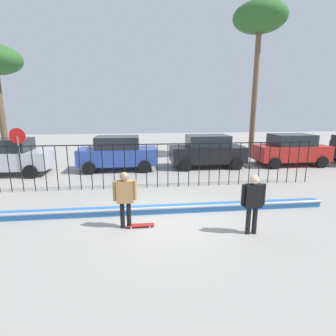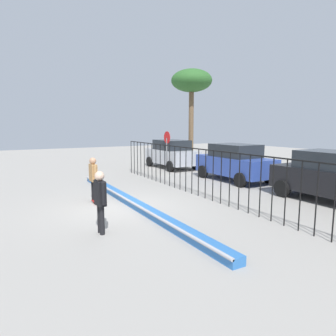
{
  "view_description": "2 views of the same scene",
  "coord_description": "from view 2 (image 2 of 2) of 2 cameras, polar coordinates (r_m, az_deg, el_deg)",
  "views": [
    {
      "loc": [
        -0.84,
        -7.75,
        3.37
      ],
      "look_at": [
        0.26,
        1.55,
        1.26
      ],
      "focal_mm": 27.93,
      "sensor_mm": 36.0,
      "label": 1
    },
    {
      "loc": [
        9.63,
        -3.57,
        2.81
      ],
      "look_at": [
        -0.07,
        1.95,
        1.23
      ],
      "focal_mm": 31.67,
      "sensor_mm": 36.0,
      "label": 2
    }
  ],
  "objects": [
    {
      "name": "stop_sign",
      "position": [
        18.61,
        -0.22,
        4.36
      ],
      "size": [
        0.76,
        0.07,
        2.5
      ],
      "color": "slate",
      "rests_on": "ground"
    },
    {
      "name": "palm_tree_short",
      "position": [
        22.27,
        4.56,
        16.03
      ],
      "size": [
        2.95,
        2.95,
        6.89
      ],
      "color": "brown",
      "rests_on": "ground"
    },
    {
      "name": "perimeter_fence",
      "position": [
        11.95,
        5.91,
        0.15
      ],
      "size": [
        14.04,
        0.04,
        1.93
      ],
      "color": "black",
      "rests_on": "ground"
    },
    {
      "name": "parked_car_silver",
      "position": [
        20.06,
        0.71,
        2.78
      ],
      "size": [
        4.3,
        2.12,
        1.9
      ],
      "rotation": [
        0.0,
        0.0,
        -0.03
      ],
      "color": "#B7BABF",
      "rests_on": "ground"
    },
    {
      "name": "bowl_coping_ledge",
      "position": [
        10.75,
        -7.04,
        -6.51
      ],
      "size": [
        11.0,
        0.4,
        0.27
      ],
      "color": "#2D6BB7",
      "rests_on": "ground"
    },
    {
      "name": "ground_plane",
      "position": [
        10.64,
        -9.03,
        -7.37
      ],
      "size": [
        60.0,
        60.0,
        0.0
      ],
      "primitive_type": "plane",
      "color": "#9E9991"
    },
    {
      "name": "parked_car_blue",
      "position": [
        15.78,
        12.71,
        1.15
      ],
      "size": [
        4.3,
        2.12,
        1.9
      ],
      "rotation": [
        0.0,
        0.0,
        -0.07
      ],
      "color": "#2D479E",
      "rests_on": "ground"
    },
    {
      "name": "camera_operator",
      "position": [
        7.93,
        -12.93,
        -5.36
      ],
      "size": [
        0.67,
        0.25,
        1.67
      ],
      "rotation": [
        0.0,
        0.0,
        2.97
      ],
      "color": "black",
      "rests_on": "ground"
    },
    {
      "name": "skateboarder",
      "position": [
        11.4,
        -14.19,
        -1.36
      ],
      "size": [
        0.67,
        0.25,
        1.66
      ],
      "rotation": [
        0.0,
        0.0,
        0.26
      ],
      "color": "black",
      "rests_on": "ground"
    },
    {
      "name": "parked_car_black",
      "position": [
        12.57,
        29.19,
        -1.4
      ],
      "size": [
        4.3,
        2.12,
        1.9
      ],
      "rotation": [
        0.0,
        0.0,
        -0.01
      ],
      "color": "black",
      "rests_on": "ground"
    },
    {
      "name": "skateboard",
      "position": [
        11.18,
        -13.55,
        -6.43
      ],
      "size": [
        0.8,
        0.2,
        0.07
      ],
      "rotation": [
        0.0,
        0.0,
        0.31
      ],
      "color": "#A51E19",
      "rests_on": "ground"
    }
  ]
}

